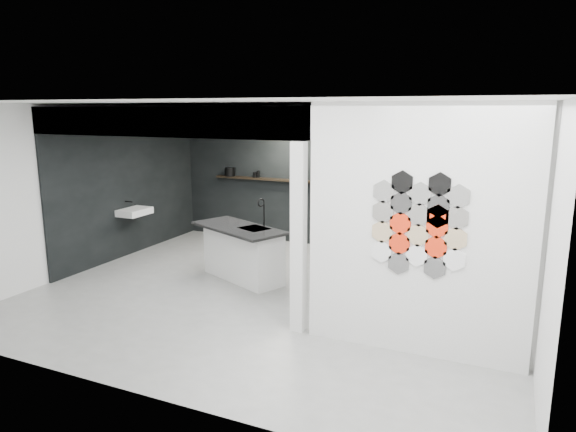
# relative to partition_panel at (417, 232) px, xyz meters

# --- Properties ---
(floor) EXTENTS (7.00, 6.00, 0.01)m
(floor) POSITION_rel_partition_panel_xyz_m (-2.23, 1.00, -1.40)
(floor) COLOR gray
(partition_panel) EXTENTS (2.45, 0.15, 2.80)m
(partition_panel) POSITION_rel_partition_panel_xyz_m (0.00, 0.00, 0.00)
(partition_panel) COLOR silver
(partition_panel) RESTS_ON floor
(bay_clad_back) EXTENTS (4.40, 0.04, 2.35)m
(bay_clad_back) POSITION_rel_partition_panel_xyz_m (-3.52, 3.97, -0.22)
(bay_clad_back) COLOR black
(bay_clad_back) RESTS_ON floor
(bay_clad_left) EXTENTS (0.04, 4.00, 2.35)m
(bay_clad_left) POSITION_rel_partition_panel_xyz_m (-5.70, 2.00, -0.22)
(bay_clad_left) COLOR black
(bay_clad_left) RESTS_ON floor
(bulkhead) EXTENTS (4.40, 4.00, 0.40)m
(bulkhead) POSITION_rel_partition_panel_xyz_m (-3.52, 2.00, 1.15)
(bulkhead) COLOR silver
(bulkhead) RESTS_ON corner_column
(corner_column) EXTENTS (0.16, 0.16, 2.35)m
(corner_column) POSITION_rel_partition_panel_xyz_m (-1.41, 0.00, -0.22)
(corner_column) COLOR silver
(corner_column) RESTS_ON floor
(fascia_beam) EXTENTS (4.40, 0.16, 0.40)m
(fascia_beam) POSITION_rel_partition_panel_xyz_m (-3.52, 0.08, 1.15)
(fascia_beam) COLOR silver
(fascia_beam) RESTS_ON corner_column
(wall_basin) EXTENTS (0.40, 0.60, 0.12)m
(wall_basin) POSITION_rel_partition_panel_xyz_m (-5.46, 1.80, -0.55)
(wall_basin) COLOR silver
(wall_basin) RESTS_ON bay_clad_left
(display_shelf) EXTENTS (3.00, 0.15, 0.04)m
(display_shelf) POSITION_rel_partition_panel_xyz_m (-3.43, 3.87, -0.10)
(display_shelf) COLOR black
(display_shelf) RESTS_ON bay_clad_back
(kitchen_island) EXTENTS (1.82, 1.35, 1.34)m
(kitchen_island) POSITION_rel_partition_panel_xyz_m (-2.99, 1.45, -0.95)
(kitchen_island) COLOR silver
(kitchen_island) RESTS_ON floor
(stockpot) EXTENTS (0.28, 0.28, 0.18)m
(stockpot) POSITION_rel_partition_panel_xyz_m (-4.62, 3.87, 0.01)
(stockpot) COLOR black
(stockpot) RESTS_ON display_shelf
(kettle) EXTENTS (0.20, 0.20, 0.16)m
(kettle) POSITION_rel_partition_panel_xyz_m (-2.46, 3.87, -0.00)
(kettle) COLOR black
(kettle) RESTS_ON display_shelf
(glass_bowl) EXTENTS (0.14, 0.14, 0.10)m
(glass_bowl) POSITION_rel_partition_panel_xyz_m (-2.08, 3.87, -0.03)
(glass_bowl) COLOR gray
(glass_bowl) RESTS_ON display_shelf
(glass_vase) EXTENTS (0.11, 0.11, 0.15)m
(glass_vase) POSITION_rel_partition_panel_xyz_m (-2.08, 3.87, -0.00)
(glass_vase) COLOR gray
(glass_vase) RESTS_ON display_shelf
(bottle_dark) EXTENTS (0.06, 0.06, 0.15)m
(bottle_dark) POSITION_rel_partition_panel_xyz_m (-3.95, 3.87, -0.01)
(bottle_dark) COLOR black
(bottle_dark) RESTS_ON display_shelf
(utensil_cup) EXTENTS (0.12, 0.12, 0.11)m
(utensil_cup) POSITION_rel_partition_panel_xyz_m (-4.01, 3.87, -0.02)
(utensil_cup) COLOR black
(utensil_cup) RESTS_ON display_shelf
(hex_tile_cluster) EXTENTS (1.04, 0.02, 1.16)m
(hex_tile_cluster) POSITION_rel_partition_panel_xyz_m (0.03, -0.09, 0.10)
(hex_tile_cluster) COLOR white
(hex_tile_cluster) RESTS_ON partition_panel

